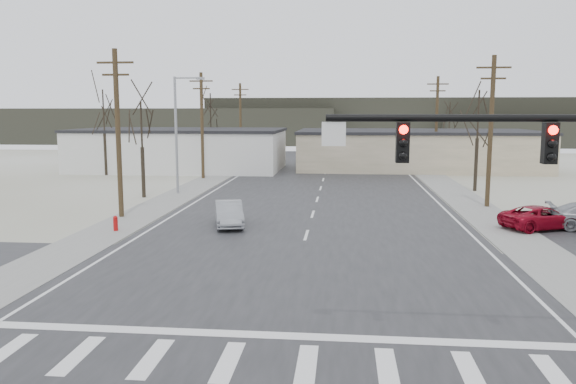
% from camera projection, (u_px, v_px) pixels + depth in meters
% --- Properties ---
extents(ground, '(140.00, 140.00, 0.00)m').
position_uv_depth(ground, '(292.00, 282.00, 21.08)').
color(ground, silver).
rests_on(ground, ground).
extents(main_road, '(18.00, 110.00, 0.05)m').
position_uv_depth(main_road, '(314.00, 212.00, 35.85)').
color(main_road, '#242427').
rests_on(main_road, ground).
extents(cross_road, '(90.00, 10.00, 0.04)m').
position_uv_depth(cross_road, '(292.00, 282.00, 21.07)').
color(cross_road, '#242427').
rests_on(cross_road, ground).
extents(sidewalk_left, '(3.00, 90.00, 0.06)m').
position_uv_depth(sidewalk_left, '(175.00, 197.00, 41.81)').
color(sidewalk_left, gray).
rests_on(sidewalk_left, ground).
extents(sidewalk_right, '(3.00, 90.00, 0.06)m').
position_uv_depth(sidewalk_right, '(467.00, 202.00, 39.74)').
color(sidewalk_right, gray).
rests_on(sidewalk_right, ground).
extents(fire_hydrant, '(0.24, 0.24, 0.87)m').
position_uv_depth(fire_hydrant, '(116.00, 223.00, 29.89)').
color(fire_hydrant, '#A50C0C').
rests_on(fire_hydrant, ground).
extents(building_left_far, '(22.30, 12.30, 4.50)m').
position_uv_depth(building_left_far, '(181.00, 149.00, 61.72)').
color(building_left_far, silver).
rests_on(building_left_far, ground).
extents(building_right_far, '(26.30, 14.30, 4.30)m').
position_uv_depth(building_right_far, '(416.00, 149.00, 63.14)').
color(building_right_far, beige).
rests_on(building_right_far, ground).
extents(upole_left_b, '(2.20, 0.30, 10.00)m').
position_uv_depth(upole_left_b, '(118.00, 131.00, 33.28)').
color(upole_left_b, '#3F2F1D').
rests_on(upole_left_b, ground).
extents(upole_left_c, '(2.20, 0.30, 10.00)m').
position_uv_depth(upole_left_c, '(202.00, 124.00, 52.98)').
color(upole_left_c, '#3F2F1D').
rests_on(upole_left_c, ground).
extents(upole_left_d, '(2.20, 0.30, 10.00)m').
position_uv_depth(upole_left_d, '(240.00, 121.00, 72.68)').
color(upole_left_d, '#3F2F1D').
rests_on(upole_left_d, ground).
extents(upole_right_a, '(2.20, 0.30, 10.00)m').
position_uv_depth(upole_right_a, '(491.00, 129.00, 36.95)').
color(upole_right_a, '#3F2F1D').
rests_on(upole_right_a, ground).
extents(upole_right_b, '(2.20, 0.30, 10.00)m').
position_uv_depth(upole_right_b, '(436.00, 123.00, 58.62)').
color(upole_right_b, '#3F2F1D').
rests_on(upole_right_b, ground).
extents(streetlight_main, '(2.40, 0.25, 9.00)m').
position_uv_depth(streetlight_main, '(179.00, 128.00, 43.08)').
color(streetlight_main, gray).
rests_on(streetlight_main, ground).
extents(tree_left_near, '(3.30, 3.30, 7.35)m').
position_uv_depth(tree_left_near, '(141.00, 127.00, 41.30)').
color(tree_left_near, '#2F271C').
rests_on(tree_left_near, ground).
extents(tree_right_mid, '(3.74, 3.74, 8.33)m').
position_uv_depth(tree_right_mid, '(478.00, 117.00, 44.63)').
color(tree_right_mid, '#2F271C').
rests_on(tree_right_mid, ground).
extents(tree_left_far, '(3.96, 3.96, 8.82)m').
position_uv_depth(tree_left_far, '(211.00, 112.00, 66.86)').
color(tree_left_far, '#2F271C').
rests_on(tree_left_far, ground).
extents(tree_right_far, '(3.52, 3.52, 7.84)m').
position_uv_depth(tree_right_far, '(450.00, 118.00, 70.05)').
color(tree_right_far, '#2F271C').
rests_on(tree_right_far, ground).
extents(tree_left_mid, '(3.96, 3.96, 8.82)m').
position_uv_depth(tree_left_mid, '(104.00, 112.00, 55.82)').
color(tree_left_mid, '#2F271C').
rests_on(tree_left_mid, ground).
extents(hill_left, '(70.00, 18.00, 7.00)m').
position_uv_depth(hill_left, '(163.00, 126.00, 114.62)').
color(hill_left, '#333026').
rests_on(hill_left, ground).
extents(hill_center, '(80.00, 18.00, 9.00)m').
position_uv_depth(hill_center, '(409.00, 121.00, 113.54)').
color(hill_center, '#333026').
rests_on(hill_center, ground).
extents(sedan_crossing, '(2.44, 4.38, 1.37)m').
position_uv_depth(sedan_crossing, '(229.00, 214.00, 31.25)').
color(sedan_crossing, gray).
rests_on(sedan_crossing, main_road).
extents(car_far_a, '(3.21, 4.88, 1.31)m').
position_uv_depth(car_far_a, '(387.00, 159.00, 67.03)').
color(car_far_a, black).
rests_on(car_far_a, main_road).
extents(car_far_b, '(2.33, 4.41, 1.43)m').
position_uv_depth(car_far_b, '(331.00, 153.00, 76.92)').
color(car_far_b, black).
rests_on(car_far_b, main_road).
extents(car_parked_red, '(5.01, 3.70, 1.26)m').
position_uv_depth(car_parked_red, '(542.00, 218.00, 30.41)').
color(car_parked_red, maroon).
rests_on(car_parked_red, parking_lot).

